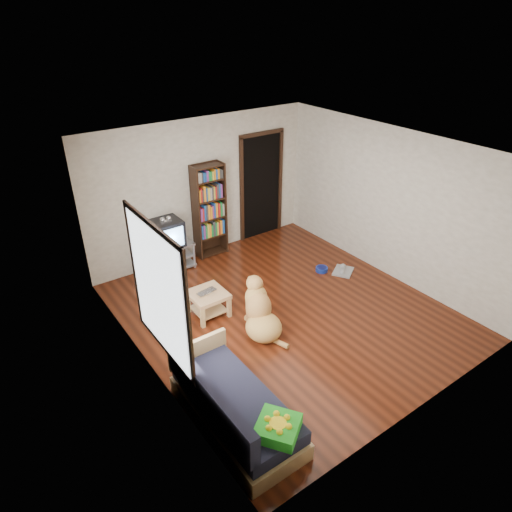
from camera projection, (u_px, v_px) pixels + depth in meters
ground at (284, 311)px, 7.27m from camera, size 5.00×5.00×0.00m
ceiling at (290, 150)px, 6.01m from camera, size 5.00×5.00×0.00m
wall_back at (202, 189)px, 8.42m from camera, size 4.50×0.00×4.50m
wall_front at (434, 324)px, 4.86m from camera, size 4.50×0.00×4.50m
wall_left at (141, 287)px, 5.50m from camera, size 0.00×5.00×5.00m
wall_right at (389, 204)px, 7.78m from camera, size 0.00×5.00×5.00m
green_cushion at (278, 428)px, 4.67m from camera, size 0.58×0.58×0.14m
laptop at (209, 293)px, 6.98m from camera, size 0.34×0.24×0.02m
dog_bowl at (322, 269)px, 8.34m from camera, size 0.22×0.22×0.08m
grey_rag at (343, 271)px, 8.32m from camera, size 0.51×0.48×0.03m
window at (158, 292)px, 5.05m from camera, size 0.03×1.46×1.70m
doorway at (261, 184)px, 9.18m from camera, size 1.03×0.05×2.19m
tv_stand at (168, 257)px, 8.28m from camera, size 0.90×0.45×0.50m
crt_tv at (165, 233)px, 8.07m from camera, size 0.55×0.52×0.58m
bookshelf at (209, 206)px, 8.48m from camera, size 0.60×0.30×1.80m
sofa at (232, 407)px, 5.21m from camera, size 0.80×1.80×0.80m
coffee_table at (208, 299)px, 7.07m from camera, size 0.55×0.55×0.40m
dog at (260, 313)px, 6.69m from camera, size 0.66×1.04×0.85m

